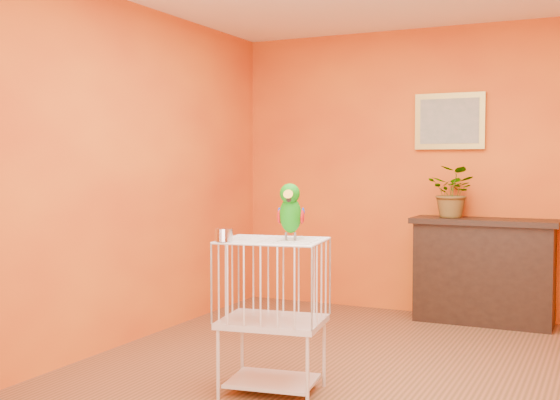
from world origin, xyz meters
The scene contains 8 objects.
ground centered at (0.00, 0.00, 0.00)m, with size 4.50×4.50×0.00m, color brown.
room_shell centered at (0.00, 0.00, 1.58)m, with size 4.50×4.50×4.50m.
console_cabinet centered at (0.34, 2.04, 0.45)m, with size 1.21×0.44×0.90m.
potted_plant centered at (0.08, 2.00, 1.08)m, with size 0.40×0.45×0.35m, color #26722D.
framed_picture centered at (0.00, 2.22, 1.75)m, with size 0.62×0.04×0.50m.
birdcage centered at (-0.49, -0.39, 0.48)m, with size 0.66×0.54×0.92m.
feed_cup centered at (-0.69, -0.61, 0.96)m, with size 0.10×0.10×0.07m, color silver.
parrot centered at (-0.39, -0.35, 1.09)m, with size 0.18×0.30×0.34m.
Camera 1 is at (1.33, -4.10, 1.37)m, focal length 45.00 mm.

